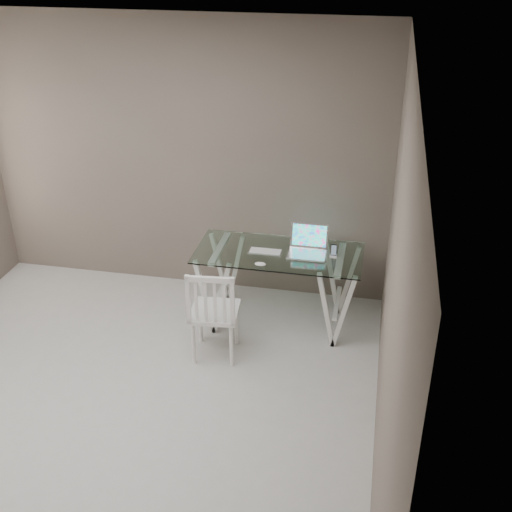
# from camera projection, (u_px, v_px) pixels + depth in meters

# --- Properties ---
(room) EXTENTS (4.50, 4.52, 2.71)m
(room) POSITION_uv_depth(u_px,v_px,m) (69.00, 218.00, 4.09)
(room) COLOR #B1AFAA
(room) RESTS_ON ground
(desk) EXTENTS (1.50, 0.70, 0.75)m
(desk) POSITION_uv_depth(u_px,v_px,m) (278.00, 287.00, 5.93)
(desk) COLOR silver
(desk) RESTS_ON ground
(chair) EXTENTS (0.44, 0.44, 0.88)m
(chair) POSITION_uv_depth(u_px,v_px,m) (213.00, 311.00, 5.39)
(chair) COLOR white
(chair) RESTS_ON ground
(laptop) EXTENTS (0.34, 0.30, 0.24)m
(laptop) POSITION_uv_depth(u_px,v_px,m) (308.00, 246.00, 5.75)
(laptop) COLOR silver
(laptop) RESTS_ON desk
(keyboard) EXTENTS (0.30, 0.13, 0.01)m
(keyboard) POSITION_uv_depth(u_px,v_px,m) (265.00, 251.00, 5.77)
(keyboard) COLOR silver
(keyboard) RESTS_ON desk
(mouse) EXTENTS (0.10, 0.06, 0.03)m
(mouse) POSITION_uv_depth(u_px,v_px,m) (260.00, 264.00, 5.54)
(mouse) COLOR white
(mouse) RESTS_ON desk
(phone_dock) EXTENTS (0.06, 0.06, 0.12)m
(phone_dock) POSITION_uv_depth(u_px,v_px,m) (334.00, 253.00, 5.68)
(phone_dock) COLOR white
(phone_dock) RESTS_ON desk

